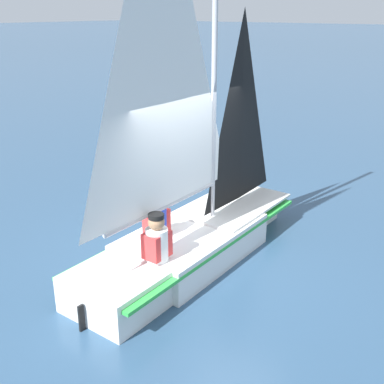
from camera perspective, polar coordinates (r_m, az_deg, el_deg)
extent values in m
plane|color=#2D4C6B|center=(7.54, 0.00, -7.84)|extent=(260.00, 260.00, 0.00)
cube|color=white|center=(7.42, 0.00, -6.15)|extent=(2.40, 1.38, 0.50)
cube|color=white|center=(8.70, 6.55, -2.08)|extent=(1.01, 0.75, 0.50)
cube|color=white|center=(6.32, -9.21, -11.62)|extent=(1.02, 1.14, 0.50)
cube|color=green|center=(7.35, 0.00, -5.04)|extent=(4.24, 1.45, 0.05)
cube|color=silver|center=(8.20, 4.89, -1.43)|extent=(1.97, 1.26, 0.04)
cylinder|color=#B7B7BC|center=(7.07, 2.68, 16.33)|extent=(0.08, 0.08, 5.13)
cylinder|color=#B7B7BC|center=(6.63, -3.17, -1.69)|extent=(2.31, 0.14, 0.07)
pyramid|color=white|center=(6.13, -3.60, 17.92)|extent=(2.19, 0.12, 4.40)
pyramid|color=black|center=(7.87, 5.88, 9.86)|extent=(1.45, 0.09, 3.06)
cube|color=black|center=(6.06, -12.97, -14.34)|extent=(0.08, 0.03, 0.35)
cube|color=black|center=(7.24, -4.11, -7.11)|extent=(0.29, 0.25, 0.45)
cylinder|color=blue|center=(7.03, -4.21, -3.69)|extent=(0.31, 0.31, 0.50)
cube|color=red|center=(7.02, -4.22, -3.50)|extent=(0.35, 0.27, 0.35)
sphere|color=#A87A56|center=(6.89, -4.29, -1.05)|extent=(0.22, 0.22, 0.22)
cylinder|color=red|center=(6.86, -4.31, -0.41)|extent=(0.22, 0.22, 0.06)
cube|color=black|center=(6.60, -4.07, -10.10)|extent=(0.29, 0.25, 0.45)
cylinder|color=white|center=(6.37, -4.18, -6.43)|extent=(0.31, 0.31, 0.50)
cube|color=red|center=(6.36, -4.18, -6.23)|extent=(0.35, 0.27, 0.35)
sphere|color=#A87A56|center=(6.22, -4.26, -3.56)|extent=(0.22, 0.22, 0.22)
cylinder|color=black|center=(6.18, -4.28, -2.87)|extent=(0.22, 0.22, 0.06)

